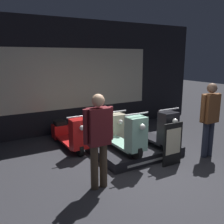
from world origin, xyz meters
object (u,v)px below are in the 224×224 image
Objects in this scene: scooter_backrow_0 at (70,134)px; person_right_browsing at (210,115)px; price_sign_board at (173,144)px; scooter_backrow_1 at (105,128)px; scooter_display_left at (120,134)px; person_left_browsing at (99,136)px; scooter_display_right at (150,128)px.

scooter_backrow_0 is 1.05× the size of person_right_browsing.
scooter_backrow_1 is at bearing 103.40° from price_sign_board.
price_sign_board is (0.73, -0.82, -0.10)m from scooter_display_left.
person_left_browsing is at bearing -138.07° from scooter_display_left.
person_right_browsing reaches higher than scooter_display_left.
person_left_browsing is (-1.22, -2.03, 0.57)m from scooter_backrow_1.
scooter_display_left is at bearing -102.38° from scooter_backrow_1.
person_right_browsing is (2.69, 0.00, 0.02)m from person_left_browsing.
scooter_display_left is 1.38m from scooter_backrow_0.
person_right_browsing is 1.11m from price_sign_board.
price_sign_board is at bearing -76.60° from scooter_backrow_1.
person_left_browsing reaches higher than scooter_display_right.
scooter_backrow_0 is 3.22m from person_right_browsing.
price_sign_board is (1.44, -1.98, 0.10)m from scooter_backrow_0.
price_sign_board is (-1.00, 0.04, -0.48)m from person_right_browsing.
scooter_backrow_0 is 2.45m from price_sign_board.
person_right_browsing reaches higher than scooter_backrow_0.
scooter_display_right is 2.01m from person_left_browsing.
person_left_browsing reaches higher than scooter_backrow_1.
scooter_backrow_0 is 1.92× the size of price_sign_board.
scooter_display_right is at bearing 0.00° from scooter_display_left.
scooter_backrow_1 is (-0.56, 1.16, -0.21)m from scooter_display_right.
scooter_display_left is 1.00× the size of scooter_backrow_0.
scooter_backrow_1 is 1.06× the size of person_left_browsing.
scooter_backrow_1 is at bearing 77.62° from scooter_display_left.
scooter_backrow_0 is 1.06× the size of person_left_browsing.
scooter_backrow_1 is (0.96, 0.00, 0.00)m from scooter_backrow_0.
scooter_backrow_1 is 1.92× the size of price_sign_board.
person_right_browsing is at bearing 0.00° from person_left_browsing.
person_right_browsing is at bearing -26.67° from scooter_display_left.
person_right_browsing reaches higher than price_sign_board.
scooter_backrow_0 is 1.00× the size of scooter_backrow_1.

